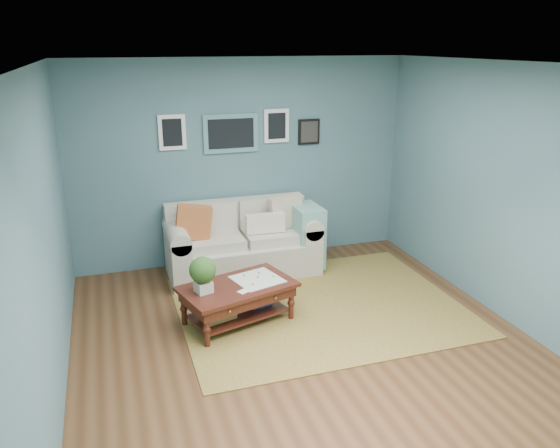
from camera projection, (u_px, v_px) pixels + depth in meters
name	position (u px, v px, depth m)	size (l,w,h in m)	color
room_shell	(308.00, 215.00, 5.04)	(5.00, 5.02, 2.70)	brown
area_rug	(319.00, 306.00, 6.24)	(3.13, 2.50, 0.01)	brown
loveseat	(248.00, 241.00, 7.09)	(1.97, 0.89, 1.01)	beige
coffee_table	(232.00, 293.00, 5.75)	(1.32, 0.99, 0.82)	#330F0C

